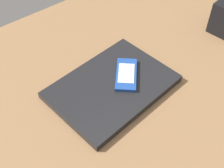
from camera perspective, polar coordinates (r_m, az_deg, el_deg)
desk_surface at (r=88.90cm, az=0.66°, el=2.06°), size 120.00×80.00×3.00cm
laptop_closed at (r=81.90cm, az=0.00°, el=-0.49°), size 34.05×25.64×1.91cm
cell_phone_on_laptop at (r=83.07cm, az=2.71°, el=1.81°), size 12.27×12.50×1.14cm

